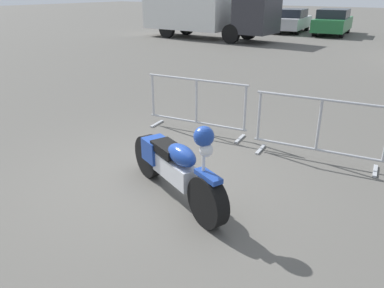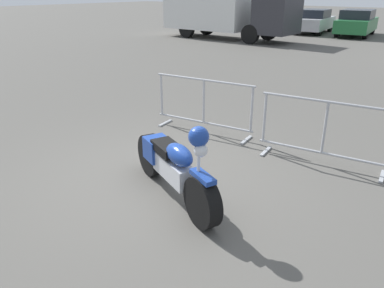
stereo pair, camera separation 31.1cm
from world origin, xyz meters
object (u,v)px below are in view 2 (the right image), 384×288
(crowd_barrier_near, at_px, (204,105))
(parked_car_white, at_px, (278,18))
(parked_car_green, at_px, (357,23))
(parked_car_silver, at_px, (314,21))
(parked_car_blue, at_px, (246,17))
(motorcycle, at_px, (173,165))
(crowd_barrier_far, at_px, (324,132))
(box_truck, at_px, (222,8))

(crowd_barrier_near, xyz_separation_m, parked_car_white, (-7.88, 18.89, 0.22))
(parked_car_green, bearing_deg, parked_car_silver, 83.37)
(crowd_barrier_near, relative_size, parked_car_blue, 0.47)
(motorcycle, distance_m, crowd_barrier_far, 2.56)
(parked_car_white, relative_size, parked_car_green, 1.01)
(crowd_barrier_near, bearing_deg, box_truck, 123.08)
(box_truck, height_order, parked_car_green, box_truck)
(parked_car_blue, relative_size, parked_car_green, 0.95)
(motorcycle, distance_m, parked_car_silver, 21.99)
(motorcycle, bearing_deg, parked_car_white, 135.91)
(motorcycle, relative_size, parked_car_blue, 0.47)
(parked_car_blue, xyz_separation_m, parked_car_white, (2.61, -0.19, 0.04))
(crowd_barrier_far, bearing_deg, crowd_barrier_near, 180.00)
(box_truck, bearing_deg, crowd_barrier_far, -49.72)
(motorcycle, relative_size, parked_car_green, 0.45)
(crowd_barrier_near, height_order, parked_car_silver, parked_car_silver)
(parked_car_blue, bearing_deg, parked_car_white, -101.23)
(crowd_barrier_near, relative_size, parked_car_white, 0.45)
(motorcycle, distance_m, crowd_barrier_near, 2.56)
(crowd_barrier_far, distance_m, parked_car_blue, 23.02)
(box_truck, height_order, parked_car_silver, box_truck)
(crowd_barrier_far, xyz_separation_m, box_truck, (-10.68, 12.73, 1.08))
(parked_car_white, height_order, parked_car_green, parked_car_white)
(crowd_barrier_far, height_order, parked_car_blue, parked_car_blue)
(motorcycle, xyz_separation_m, parked_car_white, (-9.07, 21.15, 0.30))
(crowd_barrier_near, distance_m, parked_car_white, 20.47)
(motorcycle, xyz_separation_m, crowd_barrier_near, (-1.19, 2.26, 0.08))
(crowd_barrier_near, relative_size, parked_car_silver, 0.47)
(parked_car_blue, xyz_separation_m, parked_car_green, (7.83, -0.31, 0.04))
(crowd_barrier_near, relative_size, parked_car_green, 0.45)
(box_truck, height_order, parked_car_blue, box_truck)
(crowd_barrier_far, relative_size, parked_car_silver, 0.47)
(parked_car_blue, bearing_deg, motorcycle, -158.32)
(parked_car_silver, bearing_deg, motorcycle, -169.93)
(motorcycle, distance_m, parked_car_white, 23.02)
(motorcycle, xyz_separation_m, parked_car_silver, (-6.46, 21.02, 0.26))
(motorcycle, bearing_deg, crowd_barrier_near, 140.45)
(parked_car_white, bearing_deg, parked_car_green, -98.28)
(crowd_barrier_far, relative_size, box_truck, 0.27)
(crowd_barrier_far, distance_m, parked_car_silver, 20.26)
(box_truck, relative_size, parked_car_white, 1.66)
(crowd_barrier_near, bearing_deg, parked_car_blue, 118.80)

